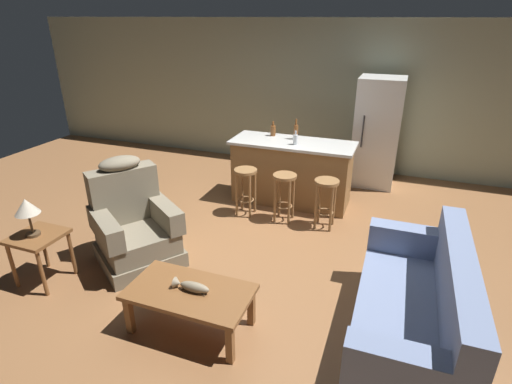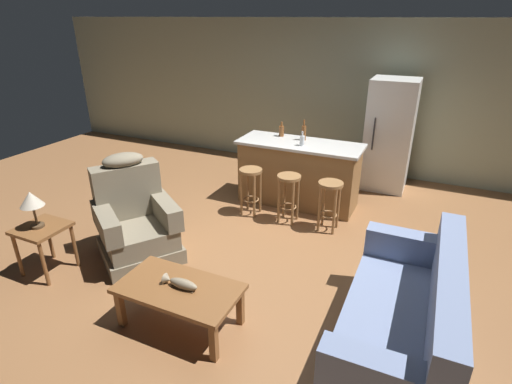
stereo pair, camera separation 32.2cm
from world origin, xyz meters
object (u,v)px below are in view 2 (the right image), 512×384
coffee_table (179,292)px  end_table (43,235)px  bar_stool_middle (289,190)px  bar_stool_left (251,183)px  bottle_short_amber (302,140)px  recliner_near_lamp (135,222)px  kitchen_island (299,173)px  table_lamp (31,201)px  fish_figurine (180,283)px  bottle_tall_green (281,131)px  bar_stool_right (330,197)px  bottle_wine_dark (304,132)px  couch (405,321)px  refrigerator (389,135)px

coffee_table → end_table: 1.83m
bar_stool_middle → bar_stool_left: bearing=180.0°
bottle_short_amber → end_table: bearing=-125.9°
recliner_near_lamp → kitchen_island: bearing=94.8°
recliner_near_lamp → table_lamp: 1.09m
coffee_table → fish_figurine: 0.10m
bar_stool_left → bottle_tall_green: bearing=81.9°
fish_figurine → end_table: (-1.84, 0.09, -0.00)m
kitchen_island → bar_stool_middle: kitchen_island is taller
table_lamp → bottle_short_amber: bearing=53.9°
fish_figurine → bar_stool_left: (-0.42, 2.32, 0.01)m
bar_stool_left → bar_stool_right: same height
coffee_table → table_lamp: size_ratio=2.68×
bottle_wine_dark → table_lamp: bearing=-122.6°
bottle_wine_dark → couch: bearing=-55.8°
coffee_table → bottle_short_amber: size_ratio=5.46×
fish_figurine → couch: size_ratio=0.18×
refrigerator → end_table: bearing=-126.4°
bar_stool_left → refrigerator: (1.57, 1.83, 0.41)m
bar_stool_middle → bar_stool_right: bearing=0.0°
bar_stool_right → bottle_short_amber: bearing=138.6°
fish_figurine → kitchen_island: 2.95m
coffee_table → end_table: (-1.82, 0.09, 0.10)m
kitchen_island → bottle_tall_green: bottle_tall_green is taller
recliner_near_lamp → bar_stool_right: size_ratio=1.76×
bar_stool_left → refrigerator: bearing=49.4°
end_table → bottle_short_amber: 3.43m
couch → recliner_near_lamp: (-3.04, 0.32, 0.08)m
recliner_near_lamp → coffee_table: bearing=0.5°
couch → table_lamp: (-3.72, -0.41, 0.53)m
fish_figurine → bottle_tall_green: size_ratio=1.55×
couch → bar_stool_left: couch is taller
bottle_tall_green → bottle_short_amber: (0.44, -0.32, -0.01)m
table_lamp → bottle_tall_green: 3.46m
bottle_tall_green → table_lamp: bearing=-117.0°
recliner_near_lamp → kitchen_island: (1.25, 2.15, 0.06)m
kitchen_island → refrigerator: size_ratio=1.02×
end_table → bar_stool_middle: 2.99m
table_lamp → bar_stool_left: (1.45, 2.25, -0.40)m
coffee_table → bottle_short_amber: (0.16, 2.83, 0.66)m
couch → bar_stool_middle: bearing=-47.5°
bar_stool_right → refrigerator: refrigerator is taller
recliner_near_lamp → bottle_wine_dark: size_ratio=3.99×
couch → bottle_short_amber: 2.99m
fish_figurine → bar_stool_right: bar_stool_right is taller
bar_stool_middle → bottle_short_amber: 0.75m
bottle_wine_dark → bar_stool_left: bearing=-122.1°
kitchen_island → bar_stool_left: size_ratio=2.65×
fish_figurine → couch: couch is taller
bottle_tall_green → end_table: bearing=-116.8°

